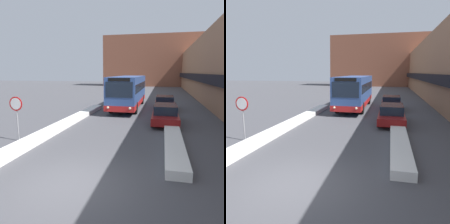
{
  "view_description": "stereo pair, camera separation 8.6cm",
  "coord_description": "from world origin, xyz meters",
  "views": [
    {
      "loc": [
        2.94,
        -6.19,
        3.69
      ],
      "look_at": [
        0.0,
        6.51,
        1.31
      ],
      "focal_mm": 35.0,
      "sensor_mm": 36.0,
      "label": 1
    },
    {
      "loc": [
        3.02,
        -6.17,
        3.69
      ],
      "look_at": [
        0.0,
        6.51,
        1.31
      ],
      "focal_mm": 35.0,
      "sensor_mm": 36.0,
      "label": 2
    }
  ],
  "objects": [
    {
      "name": "ground_plane",
      "position": [
        0.0,
        0.0,
        0.0
      ],
      "size": [
        160.0,
        160.0,
        0.0
      ],
      "primitive_type": "plane",
      "color": "#47474C"
    },
    {
      "name": "building_row_right",
      "position": [
        9.97,
        24.0,
        4.17
      ],
      "size": [
        5.5,
        60.0,
        8.37
      ],
      "color": "#996B4C",
      "rests_on": "ground_plane"
    },
    {
      "name": "building_backdrop_far",
      "position": [
        0.0,
        55.97,
        6.66
      ],
      "size": [
        26.0,
        8.0,
        13.33
      ],
      "color": "brown",
      "rests_on": "ground_plane"
    },
    {
      "name": "snow_bank_left",
      "position": [
        -3.6,
        7.62,
        0.16
      ],
      "size": [
        0.9,
        15.84,
        0.33
      ],
      "color": "silver",
      "rests_on": "ground_plane"
    },
    {
      "name": "snow_bank_right",
      "position": [
        3.6,
        6.81,
        0.19
      ],
      "size": [
        0.9,
        11.53,
        0.37
      ],
      "color": "silver",
      "rests_on": "ground_plane"
    },
    {
      "name": "city_bus",
      "position": [
        -0.49,
        16.27,
        1.78
      ],
      "size": [
        2.59,
        10.48,
        3.28
      ],
      "color": "#335193",
      "rests_on": "ground_plane"
    },
    {
      "name": "parked_car_front",
      "position": [
        3.2,
        9.96,
        0.69
      ],
      "size": [
        1.87,
        4.62,
        1.36
      ],
      "color": "maroon",
      "rests_on": "ground_plane"
    },
    {
      "name": "parked_car_middle",
      "position": [
        3.2,
        15.96,
        0.7
      ],
      "size": [
        1.92,
        4.31,
        1.37
      ],
      "color": "maroon",
      "rests_on": "ground_plane"
    },
    {
      "name": "stop_sign",
      "position": [
        -4.61,
        3.82,
        1.76
      ],
      "size": [
        0.76,
        0.08,
        2.42
      ],
      "color": "gray",
      "rests_on": "ground_plane"
    }
  ]
}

